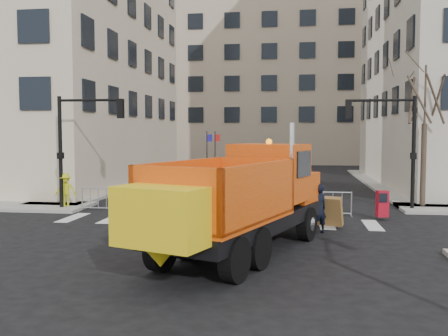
# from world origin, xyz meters

# --- Properties ---
(ground) EXTENTS (120.00, 120.00, 0.00)m
(ground) POSITION_xyz_m (0.00, 0.00, 0.00)
(ground) COLOR black
(ground) RESTS_ON ground
(sidewalk_back) EXTENTS (64.00, 5.00, 0.15)m
(sidewalk_back) POSITION_xyz_m (0.00, 8.50, 0.07)
(sidewalk_back) COLOR gray
(sidewalk_back) RESTS_ON ground
(building_far) EXTENTS (30.00, 18.00, 24.00)m
(building_far) POSITION_xyz_m (0.00, 52.00, 12.00)
(building_far) COLOR #BAA68E
(building_far) RESTS_ON ground
(traffic_light_left) EXTENTS (0.18, 0.18, 5.40)m
(traffic_light_left) POSITION_xyz_m (-8.00, 7.50, 2.70)
(traffic_light_left) COLOR black
(traffic_light_left) RESTS_ON ground
(traffic_light_right) EXTENTS (0.18, 0.18, 5.40)m
(traffic_light_right) POSITION_xyz_m (8.50, 9.50, 2.70)
(traffic_light_right) COLOR black
(traffic_light_right) RESTS_ON ground
(crowd_barriers) EXTENTS (12.60, 0.60, 1.10)m
(crowd_barriers) POSITION_xyz_m (-0.75, 7.60, 0.55)
(crowd_barriers) COLOR #9EA0A5
(crowd_barriers) RESTS_ON ground
(street_tree) EXTENTS (3.00, 3.00, 7.50)m
(street_tree) POSITION_xyz_m (9.20, 10.50, 3.75)
(street_tree) COLOR #382B21
(street_tree) RESTS_ON ground
(plow_truck) EXTENTS (6.05, 10.57, 3.98)m
(plow_truck) POSITION_xyz_m (1.40, -0.15, 1.77)
(plow_truck) COLOR black
(plow_truck) RESTS_ON ground
(cop_a) EXTENTS (0.79, 0.71, 1.82)m
(cop_a) POSITION_xyz_m (3.88, 3.58, 0.91)
(cop_a) COLOR black
(cop_a) RESTS_ON ground
(cop_b) EXTENTS (1.11, 0.96, 1.95)m
(cop_b) POSITION_xyz_m (1.85, 6.29, 0.98)
(cop_b) COLOR black
(cop_b) RESTS_ON ground
(cop_c) EXTENTS (1.07, 0.89, 1.71)m
(cop_c) POSITION_xyz_m (3.04, 5.64, 0.85)
(cop_c) COLOR black
(cop_c) RESTS_ON ground
(worker) EXTENTS (1.10, 0.71, 1.60)m
(worker) POSITION_xyz_m (-7.87, 7.65, 0.95)
(worker) COLOR #B8BB16
(worker) RESTS_ON sidewalk_back
(newspaper_box) EXTENTS (0.51, 0.47, 1.10)m
(newspaper_box) POSITION_xyz_m (6.68, 6.77, 0.70)
(newspaper_box) COLOR #A60C1D
(newspaper_box) RESTS_ON sidewalk_back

